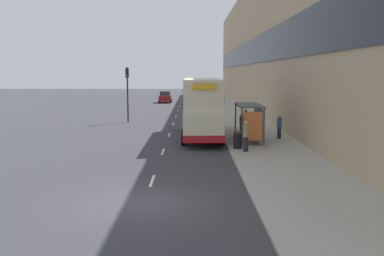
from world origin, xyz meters
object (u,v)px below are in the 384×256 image
Objects in this scene: double_decker_bus_near at (203,107)px; litter_bin at (239,140)px; bus_shelter at (254,116)px; pedestrian_3 at (247,120)px; car_0 at (166,97)px; pedestrian_at_shelter at (243,123)px; pedestrian_1 at (247,136)px; pedestrian_2 at (281,126)px; traffic_light_far_kerb at (129,85)px.

litter_bin is (2.08, -5.33, -1.62)m from double_decker_bus_near.
bus_shelter is 4.00× the size of litter_bin.
bus_shelter is 4.62m from pedestrian_3.
pedestrian_at_shelter is at bearing 102.46° from car_0.
pedestrian_2 is at bearing 58.95° from pedestrian_1.
car_0 is 27.17m from traffic_light_far_kerb.
double_decker_bus_near reaches higher than pedestrian_2.
bus_shelter reaches higher than pedestrian_2.
traffic_light_far_kerb is (-6.88, 9.77, 1.24)m from double_decker_bus_near.
bus_shelter is 16.22m from traffic_light_far_kerb.
pedestrian_1 is at bearing 99.78° from car_0.
car_0 is 2.16× the size of pedestrian_1.
bus_shelter is 3.09m from litter_bin.
double_decker_bus_near is (-3.30, 2.76, 0.41)m from bus_shelter.
traffic_light_far_kerb is (-8.95, 15.10, 2.85)m from litter_bin.
car_0 is 35.96m from pedestrian_3.
pedestrian_2 is (2.42, -2.05, 0.04)m from pedestrian_at_shelter.
traffic_light_far_kerb is at bearing 142.32° from pedestrian_3.
double_decker_bus_near is 12.01m from traffic_light_far_kerb.
car_0 is 3.70× the size of litter_bin.
traffic_light_far_kerb reaches higher than double_decker_bus_near.
pedestrian_2 is 0.32× the size of traffic_light_far_kerb.
double_decker_bus_near is 6.89m from pedestrian_1.
pedestrian_at_shelter is 0.90× the size of pedestrian_1.
pedestrian_at_shelter is 1.54× the size of litter_bin.
pedestrian_2 is (5.41, -1.39, -1.28)m from double_decker_bus_near.
pedestrian_2 is 1.62× the size of litter_bin.
bus_shelter reaches higher than litter_bin.
double_decker_bus_near reaches higher than car_0.
pedestrian_at_shelter is at bearing 139.65° from pedestrian_2.
bus_shelter is at bearing -91.97° from pedestrian_3.
pedestrian_3 is (0.46, 1.13, 0.11)m from pedestrian_at_shelter.
bus_shelter is at bearing -39.90° from double_decker_bus_near.
bus_shelter is at bearing -50.92° from traffic_light_far_kerb.
double_decker_bus_near is 2.81× the size of car_0.
pedestrian_at_shelter is at bearing -112.15° from pedestrian_3.
pedestrian_3 reaches higher than pedestrian_at_shelter.
pedestrian_1 is (-0.86, -3.56, -0.82)m from bus_shelter.
pedestrian_at_shelter is 1.22m from pedestrian_3.
traffic_light_far_kerb is (-10.17, 12.52, 1.65)m from bus_shelter.
bus_shelter reaches higher than pedestrian_1.
double_decker_bus_near is 6.75× the size of pedestrian_at_shelter.
pedestrian_3 is (-1.96, 3.18, 0.07)m from pedestrian_2.
pedestrian_1 is at bearing -59.93° from traffic_light_far_kerb.
car_0 is 2.40× the size of pedestrian_at_shelter.
pedestrian_2 is 16.78m from traffic_light_far_kerb.
pedestrian_at_shelter is 13.67m from traffic_light_far_kerb.
bus_shelter is at bearing 64.59° from litter_bin.
bus_shelter is 2.47× the size of pedestrian_2.
pedestrian_2 is at bearing -14.41° from double_decker_bus_near.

